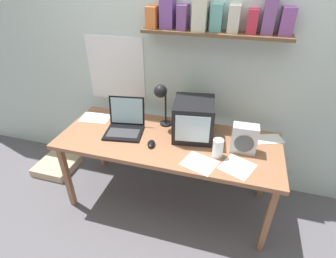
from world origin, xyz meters
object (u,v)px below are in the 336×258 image
object	(u,v)px
loose_paper_near_monitor	(200,163)
printed_handout	(267,139)
juice_glass	(218,149)
desk_lamp	(161,96)
loose_paper_near_laptop	(237,167)
computer_mouse	(151,144)
space_heater	(244,139)
floor_cushion	(57,166)
laptop	(125,123)
corner_desk	(168,145)
crt_monitor	(194,119)
open_notebook	(96,118)

from	to	relation	value
loose_paper_near_monitor	printed_handout	xyz separation A→B (m)	(0.48, 0.46, -0.00)
juice_glass	loose_paper_near_monitor	bearing A→B (deg)	-131.97
desk_lamp	loose_paper_near_laptop	world-z (taller)	desk_lamp
desk_lamp	computer_mouse	xyz separation A→B (m)	(0.00, -0.30, -0.29)
desk_lamp	computer_mouse	bearing A→B (deg)	-67.29
loose_paper_near_laptop	loose_paper_near_monitor	bearing A→B (deg)	-172.40
space_heater	floor_cushion	xyz separation A→B (m)	(-1.90, 0.08, -0.77)
computer_mouse	desk_lamp	bearing A→B (deg)	90.87
laptop	printed_handout	bearing A→B (deg)	-0.40
corner_desk	loose_paper_near_monitor	xyz separation A→B (m)	(0.31, -0.24, 0.06)
loose_paper_near_monitor	printed_handout	distance (m)	0.67
corner_desk	computer_mouse	distance (m)	0.18
crt_monitor	computer_mouse	xyz separation A→B (m)	(-0.29, -0.24, -0.14)
crt_monitor	juice_glass	size ratio (longest dim) A/B	2.66
space_heater	computer_mouse	distance (m)	0.72
open_notebook	floor_cushion	world-z (taller)	open_notebook
juice_glass	loose_paper_near_laptop	xyz separation A→B (m)	(0.16, -0.09, -0.06)
desk_lamp	corner_desk	bearing A→B (deg)	-36.52
juice_glass	desk_lamp	bearing A→B (deg)	151.08
crt_monitor	floor_cushion	xyz separation A→B (m)	(-1.49, -0.03, -0.82)
crt_monitor	laptop	size ratio (longest dim) A/B	1.10
laptop	computer_mouse	bearing A→B (deg)	-38.40
space_heater	loose_paper_near_laptop	xyz separation A→B (m)	(-0.02, -0.21, -0.11)
crt_monitor	loose_paper_near_laptop	bearing A→B (deg)	-48.03
juice_glass	printed_handout	size ratio (longest dim) A/B	0.52
laptop	loose_paper_near_laptop	distance (m)	1.00
loose_paper_near_laptop	printed_handout	distance (m)	0.48
printed_handout	floor_cushion	xyz separation A→B (m)	(-2.10, -0.14, -0.66)
printed_handout	crt_monitor	bearing A→B (deg)	-170.10
computer_mouse	crt_monitor	bearing A→B (deg)	40.36
laptop	loose_paper_near_monitor	world-z (taller)	laptop
crt_monitor	juice_glass	world-z (taller)	crt_monitor
space_heater	laptop	bearing A→B (deg)	176.12
crt_monitor	floor_cushion	world-z (taller)	crt_monitor
space_heater	computer_mouse	world-z (taller)	space_heater
juice_glass	space_heater	bearing A→B (deg)	34.31
space_heater	printed_handout	size ratio (longest dim) A/B	0.79
laptop	juice_glass	distance (m)	0.83
space_heater	open_notebook	xyz separation A→B (m)	(-1.35, 0.14, -0.11)
computer_mouse	printed_handout	bearing A→B (deg)	21.37
space_heater	loose_paper_near_laptop	bearing A→B (deg)	-98.39
corner_desk	floor_cushion	size ratio (longest dim) A/B	4.64
computer_mouse	juice_glass	bearing A→B (deg)	0.80
corner_desk	floor_cushion	xyz separation A→B (m)	(-1.31, 0.09, -0.61)
open_notebook	floor_cushion	distance (m)	0.86
crt_monitor	printed_handout	bearing A→B (deg)	1.41
corner_desk	printed_handout	distance (m)	0.82
juice_glass	open_notebook	bearing A→B (deg)	167.20
loose_paper_near_monitor	juice_glass	bearing A→B (deg)	48.03
space_heater	crt_monitor	bearing A→B (deg)	162.65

